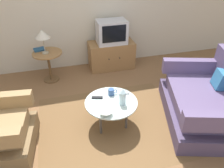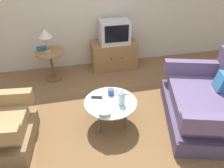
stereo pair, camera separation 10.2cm
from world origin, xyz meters
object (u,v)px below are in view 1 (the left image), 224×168
Objects in this scene: bowl at (106,113)px; tv_remote_dark at (97,98)px; coffee_table at (111,104)px; mug at (111,92)px; tv_remote_silver at (124,93)px; book at (39,49)px; vase at (123,97)px; tv_stand at (111,55)px; television at (112,32)px; couch at (206,102)px; table_lamp at (42,35)px; side_table at (48,60)px.

tv_remote_dark is (-0.04, 0.38, -0.02)m from bowl.
mug is at bearing 74.30° from coffee_table.
tv_remote_silver is 0.73× the size of book.
mug is 0.84× the size of bowl.
coffee_table is at bearing 147.14° from vase.
bowl reaches higher than tv_remote_dark.
tv_remote_dark is at bearing 141.82° from coffee_table.
vase reaches higher than tv_stand.
tv_remote_dark is (-0.64, -1.60, -0.36)m from television.
couch is 1.85× the size of tv_stand.
couch is 1.55m from bowl.
bowl is at bearing -67.89° from table_lamp.
coffee_table is 1.81m from tv_stand.
couch is 10.35× the size of tv_remote_silver.
bowl reaches higher than coffee_table.
vase is at bearing 100.99° from couch.
mug reaches higher than bowl.
book is (-0.96, 1.68, 0.22)m from coffee_table.
table_lamp is 1.91× the size of book.
bowl is 2.10m from book.
side_table is 1.54m from tv_remote_dark.
mug is at bearing 24.95° from tv_remote_dark.
tv_stand is 1.65m from mug.
couch is 10.61× the size of tv_remote_dark.
tv_remote_silver is (1.04, -1.40, 0.01)m from side_table.
tv_stand is at bearing -93.96° from tv_remote_silver.
television is (-0.94, 1.95, 0.50)m from couch.
side_table reaches higher than tv_stand.
table_lamp is 0.39m from book.
television reaches higher than mug.
tv_remote_silver is (0.40, 0.00, 0.00)m from tv_remote_dark.
tv_remote_silver is at bearing 31.04° from coffee_table.
mug is 0.45m from bowl.
side_table is 0.52m from table_lamp.
coffee_table is 1.70× the size of table_lamp.
couch is at bearing -8.61° from coffee_table.
mug is at bearing 91.04° from couch.
vase is at bearing -59.46° from side_table.
mug is (0.05, 0.17, 0.09)m from coffee_table.
mug is (-0.09, 0.25, -0.07)m from vase.
tv_remote_dark is at bearing -111.68° from television.
coffee_table is 1.26× the size of television.
television is 2.32× the size of vase.
side_table is 1.35× the size of table_lamp.
coffee_table is 4.50× the size of bowl.
vase is (0.96, -1.62, 0.12)m from side_table.
bowl is at bearing -113.56° from mug.
side_table is at bearing 68.51° from couch.
tv_remote_silver is at bearing -52.03° from table_lamp.
tv_remote_silver is (-0.24, -1.61, 0.15)m from tv_stand.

